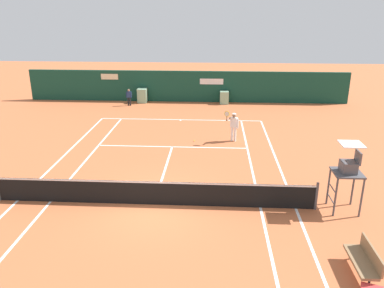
# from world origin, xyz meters

# --- Properties ---
(ground_plane) EXTENTS (80.00, 80.00, 0.01)m
(ground_plane) POSITION_xyz_m (-0.00, 0.58, 0.00)
(ground_plane) COLOR #BC6038
(tennis_net) EXTENTS (12.10, 0.10, 1.07)m
(tennis_net) POSITION_xyz_m (0.00, 0.00, 0.51)
(tennis_net) COLOR #4C4C51
(tennis_net) RESTS_ON ground_plane
(sponsor_back_wall) EXTENTS (25.00, 1.02, 2.42)m
(sponsor_back_wall) POSITION_xyz_m (-0.03, 16.96, 1.17)
(sponsor_back_wall) COLOR #144233
(sponsor_back_wall) RESTS_ON ground_plane
(umpire_chair) EXTENTS (1.00, 1.00, 2.59)m
(umpire_chair) POSITION_xyz_m (6.99, -0.00, 1.64)
(umpire_chair) COLOR #47474C
(umpire_chair) RESTS_ON ground_plane
(player_bench) EXTENTS (0.54, 1.54, 0.88)m
(player_bench) POSITION_xyz_m (6.42, -3.66, 0.51)
(player_bench) COLOR #38383D
(player_bench) RESTS_ON ground_plane
(player_on_baseline) EXTENTS (0.81, 0.64, 1.82)m
(player_on_baseline) POSITION_xyz_m (3.29, 7.54, 0.96)
(player_on_baseline) COLOR white
(player_on_baseline) RESTS_ON ground_plane
(ball_kid_right_post) EXTENTS (0.42, 0.21, 1.27)m
(ball_kid_right_post) POSITION_xyz_m (-4.24, 15.36, 0.73)
(ball_kid_right_post) COLOR black
(ball_kid_right_post) RESTS_ON ground_plane
(tennis_ball_mid_court) EXTENTS (0.07, 0.07, 0.07)m
(tennis_ball_mid_court) POSITION_xyz_m (1.14, 7.39, 0.03)
(tennis_ball_mid_court) COLOR #CCE033
(tennis_ball_mid_court) RESTS_ON ground_plane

